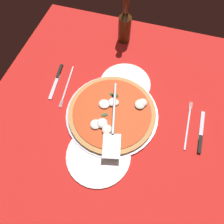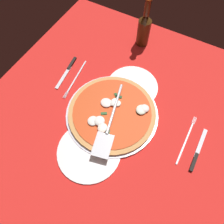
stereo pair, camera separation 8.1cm
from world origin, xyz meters
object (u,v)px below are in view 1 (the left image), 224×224
Objects in this scene: pizza at (112,112)px; pizza_server at (113,123)px; place_setting_near at (194,130)px; dinner_plate_right at (125,84)px; beer_bottle at (125,25)px; dinner_plate_left at (98,155)px; place_setting_far at (62,82)px.

pizza_server is (-5.42, -2.03, 2.33)cm from pizza.
pizza is 1.53× the size of place_setting_near.
beer_bottle is (25.48, 7.47, 8.36)cm from dinner_plate_right.
dinner_plate_left is 17.38cm from pizza.
dinner_plate_left and dinner_plate_right have the same top height.
dinner_plate_left is 33.12cm from dinner_plate_right.
place_setting_far is at bearing 149.73° from beer_bottle.
beer_bottle is at bearing 16.35° from dinner_plate_right.
pizza is 42.32cm from beer_bottle.
place_setting_far is (-7.06, 26.47, -0.14)cm from dinner_plate_right.
pizza is 1.11× the size of pizza_server.
dinner_plate_right is 15.89cm from pizza.
pizza_server reaches higher than place_setting_near.
pizza is (-15.79, 1.04, 1.52)cm from dinner_plate_right.
dinner_plate_right is at bearing 169.01° from pizza_server.
beer_bottle is (32.55, -18.99, 8.50)cm from place_setting_far.
place_setting_near reaches higher than dinner_plate_left.
pizza_server reaches higher than dinner_plate_left.
pizza_server is at bearing -159.47° from pizza.
pizza_server is at bearing 104.68° from place_setting_near.
place_setting_near is at bearing 76.39° from place_setting_far.
pizza reaches higher than place_setting_far.
pizza_server is at bearing 55.49° from place_setting_far.
place_setting_far reaches higher than dinner_plate_left.
place_setting_far is (6.39, 57.44, 0.01)cm from place_setting_near.
dinner_plate_left is 1.07× the size of dinner_plate_right.
pizza is (17.32, -0.03, 1.52)cm from dinner_plate_left.
dinner_plate_right is at bearing -3.76° from pizza.
dinner_plate_left is at bearing 178.15° from dinner_plate_right.
pizza_server is 31.22cm from place_setting_near.
beer_bottle is at bearing 8.87° from pizza.
dinner_plate_right is 0.97× the size of place_setting_near.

